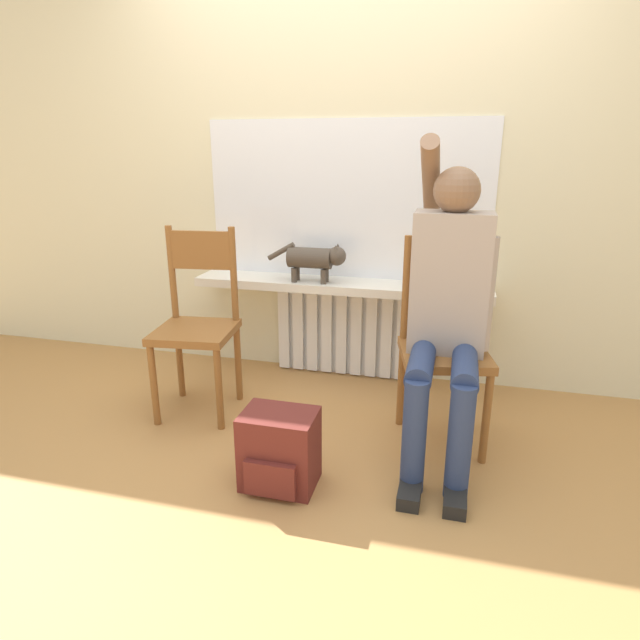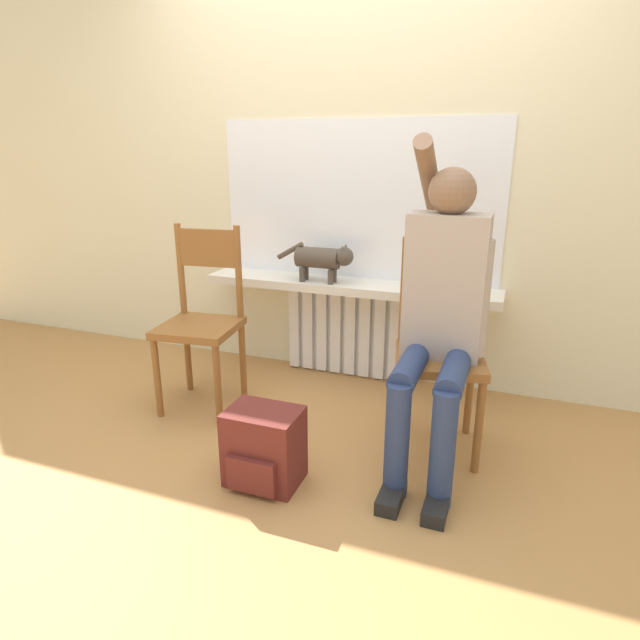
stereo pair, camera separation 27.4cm
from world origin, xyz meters
The scene contains 10 objects.
ground_plane centered at (0.00, 0.00, 0.00)m, with size 12.00×12.00×0.00m, color #B27F47.
wall_with_window centered at (0.00, 1.23, 1.35)m, with size 7.00×0.06×2.70m.
radiator centered at (0.00, 1.15, 0.28)m, with size 0.84×0.08×0.57m.
windowsill centered at (0.00, 1.06, 0.59)m, with size 1.75×0.28×0.05m.
window_glass centered at (0.00, 1.20, 1.07)m, with size 1.68×0.01×0.91m.
chair_left centered at (-0.64, 0.49, 0.50)m, with size 0.44×0.44×0.98m.
chair_right centered at (0.63, 0.49, 0.50)m, with size 0.47×0.47×0.98m.
person centered at (0.64, 0.37, 0.72)m, with size 0.36×0.99×1.43m.
cat centered at (-0.13, 1.01, 0.76)m, with size 0.47×0.12×0.23m.
backpack centered at (0.00, -0.08, 0.16)m, with size 0.31×0.25×0.33m.
Camera 1 is at (0.66, -1.94, 1.37)m, focal length 30.00 mm.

